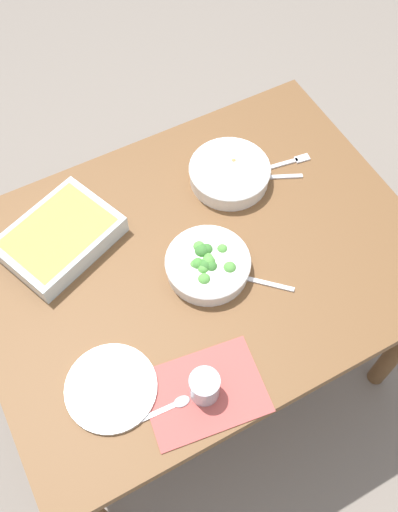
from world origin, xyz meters
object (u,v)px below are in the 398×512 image
side_plate (111,388)px  broccoli_bowl (208,264)px  drink_cup (204,387)px  spoon_spare (165,409)px  fork_on_table (286,163)px  spoon_by_broccoli (252,279)px  spoon_by_stew (264,177)px  stew_bowl (230,173)px  baking_dish (60,237)px

side_plate → broccoli_bowl: bearing=26.2°
drink_cup → spoon_spare: size_ratio=0.48×
spoon_spare → fork_on_table: size_ratio=0.99×
broccoli_bowl → fork_on_table: (0.38, 0.21, -0.03)m
spoon_by_broccoli → spoon_spare: same height
broccoli_bowl → spoon_by_stew: size_ratio=1.35×
stew_bowl → fork_on_table: (0.18, -0.03, -0.03)m
stew_bowl → drink_cup: bearing=-125.0°
spoon_spare → baking_dish: bearing=94.8°
broccoli_bowl → fork_on_table: broccoli_bowl is taller
broccoli_bowl → fork_on_table: 0.44m
spoon_by_broccoli → spoon_spare: 0.40m
drink_cup → side_plate: size_ratio=0.39×
stew_bowl → spoon_by_broccoli: stew_bowl is taller
spoon_spare → stew_bowl: bearing=48.0°
side_plate → drink_cup: bearing=-30.4°
baking_dish → stew_bowl: bearing=-2.8°
spoon_by_stew → broccoli_bowl: bearing=-146.7°
stew_bowl → broccoli_bowl: 0.31m
spoon_by_stew → spoon_spare: size_ratio=0.95×
drink_cup → fork_on_table: drink_cup is taller
drink_cup → spoon_by_stew: drink_cup is taller
baking_dish → spoon_by_broccoli: 0.53m
baking_dish → fork_on_table: baking_dish is taller
spoon_by_stew → spoon_spare: 0.73m
drink_cup → fork_on_table: 0.74m
spoon_by_stew → stew_bowl: bearing=155.1°
baking_dish → spoon_by_broccoli: size_ratio=2.57×
spoon_by_stew → fork_on_table: 0.09m
stew_bowl → spoon_spare: (-0.47, -0.52, -0.03)m
stew_bowl → spoon_spare: 0.70m
broccoli_bowl → side_plate: (-0.36, -0.18, -0.02)m
side_plate → spoon_by_stew: 0.75m
spoon_by_broccoli → drink_cup: bearing=-141.1°
spoon_by_broccoli → side_plate: bearing=-168.1°
stew_bowl → side_plate: 0.69m
spoon_by_stew → spoon_spare: bearing=-139.8°
stew_bowl → spoon_spare: size_ratio=1.34×
drink_cup → broccoli_bowl: bearing=59.9°
stew_bowl → baking_dish: baking_dish is taller
spoon_by_stew → fork_on_table: (0.09, 0.02, -0.00)m
broccoli_bowl → spoon_by_stew: bearing=33.3°
baking_dish → side_plate: (-0.05, -0.44, -0.03)m
broccoli_bowl → side_plate: bearing=-153.8°
side_plate → fork_on_table: side_plate is taller
stew_bowl → baking_dish: size_ratio=0.66×
baking_dish → spoon_spare: size_ratio=2.05×
stew_bowl → baking_dish: bearing=177.2°
drink_cup → side_plate: bearing=149.6°
broccoli_bowl → spoon_by_stew: (0.29, 0.19, -0.03)m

